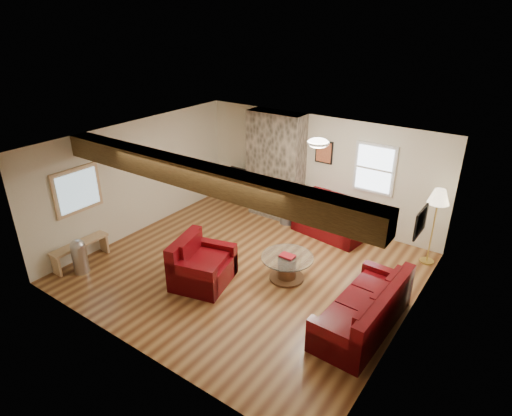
{
  "coord_description": "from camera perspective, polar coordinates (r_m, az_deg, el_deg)",
  "views": [
    {
      "loc": [
        4.23,
        -5.73,
        4.59
      ],
      "look_at": [
        -0.09,
        0.4,
        1.12
      ],
      "focal_mm": 30.0,
      "sensor_mm": 36.0,
      "label": 1
    }
  ],
  "objects": [
    {
      "name": "sofa_three",
      "position": [
        7.06,
        14.11,
        -12.53
      ],
      "size": [
        0.93,
        2.08,
        0.79
      ],
      "primitive_type": null,
      "rotation": [
        0.0,
        0.0,
        -1.61
      ],
      "color": "#410409",
      "rests_on": "floor"
    },
    {
      "name": "coal_bucket",
      "position": [
        10.14,
        4.24,
        -1.08
      ],
      "size": [
        0.37,
        0.37,
        0.35
      ],
      "primitive_type": null,
      "color": "slate",
      "rests_on": "floor"
    },
    {
      "name": "chimney_breast",
      "position": [
        10.31,
        2.59,
        5.71
      ],
      "size": [
        1.4,
        0.67,
        2.5
      ],
      "color": "#363129",
      "rests_on": "floor"
    },
    {
      "name": "pedal_bin",
      "position": [
        8.84,
        -22.48,
        -5.93
      ],
      "size": [
        0.37,
        0.37,
        0.7
      ],
      "primitive_type": null,
      "rotation": [
        0.0,
        0.0,
        -0.43
      ],
      "color": "#B3B3B8",
      "rests_on": "floor"
    },
    {
      "name": "tv_cabinet",
      "position": [
        11.19,
        -1.5,
        2.04
      ],
      "size": [
        1.04,
        0.42,
        0.52
      ],
      "primitive_type": "cube",
      "color": "black",
      "rests_on": "floor"
    },
    {
      "name": "coffee_table",
      "position": [
        8.06,
        4.15,
        -7.94
      ],
      "size": [
        0.97,
        0.97,
        0.51
      ],
      "color": "#452B16",
      "rests_on": "floor"
    },
    {
      "name": "armchair_red",
      "position": [
        7.91,
        -7.11,
        -7.15
      ],
      "size": [
        1.17,
        1.26,
        0.86
      ],
      "primitive_type": null,
      "rotation": [
        0.0,
        0.0,
        1.82
      ],
      "color": "#410409",
      "rests_on": "floor"
    },
    {
      "name": "oak_beam",
      "position": [
        6.57,
        -7.69,
        4.28
      ],
      "size": [
        6.0,
        0.36,
        0.38
      ],
      "primitive_type": "cube",
      "color": "#31200E",
      "rests_on": "room"
    },
    {
      "name": "loveseat",
      "position": [
        9.67,
        10.03,
        -1.2
      ],
      "size": [
        1.66,
        1.1,
        0.83
      ],
      "primitive_type": null,
      "rotation": [
        0.0,
        0.0,
        -0.14
      ],
      "color": "#410409",
      "rests_on": "floor"
    },
    {
      "name": "room",
      "position": [
        7.87,
        -1.14,
        -0.32
      ],
      "size": [
        8.0,
        8.0,
        8.0
      ],
      "color": "#5D3218",
      "rests_on": "ground"
    },
    {
      "name": "artwork_right",
      "position": [
        6.78,
        21.04,
        -1.72
      ],
      "size": [
        0.06,
        0.55,
        0.42
      ],
      "primitive_type": null,
      "color": "black",
      "rests_on": "room"
    },
    {
      "name": "back_window",
      "position": [
        9.42,
        15.51,
        5.06
      ],
      "size": [
        0.9,
        0.08,
        1.1
      ],
      "primitive_type": null,
      "color": "silver",
      "rests_on": "room"
    },
    {
      "name": "pine_bench",
      "position": [
        9.21,
        -22.3,
        -5.57
      ],
      "size": [
        0.27,
        1.17,
        0.44
      ],
      "primitive_type": null,
      "color": "tan",
      "rests_on": "floor"
    },
    {
      "name": "hatch_window",
      "position": [
        8.92,
        -22.71,
        2.19
      ],
      "size": [
        0.08,
        1.0,
        0.9
      ],
      "primitive_type": null,
      "color": "tan",
      "rests_on": "room"
    },
    {
      "name": "artwork_back",
      "position": [
        9.81,
        9.04,
        7.37
      ],
      "size": [
        0.42,
        0.06,
        0.52
      ],
      "primitive_type": null,
      "color": "black",
      "rests_on": "room"
    },
    {
      "name": "ceiling_dome",
      "position": [
        7.72,
        8.26,
        8.39
      ],
      "size": [
        0.4,
        0.4,
        0.18
      ],
      "primitive_type": null,
      "color": "white",
      "rests_on": "room"
    },
    {
      "name": "floor_lamp",
      "position": [
        8.74,
        23.14,
        0.9
      ],
      "size": [
        0.4,
        0.4,
        1.57
      ],
      "color": "tan",
      "rests_on": "floor"
    },
    {
      "name": "television",
      "position": [
        11.02,
        -1.53,
        4.31
      ],
      "size": [
        0.74,
        0.1,
        0.43
      ],
      "primitive_type": "imported",
      "color": "black",
      "rests_on": "tv_cabinet"
    }
  ]
}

